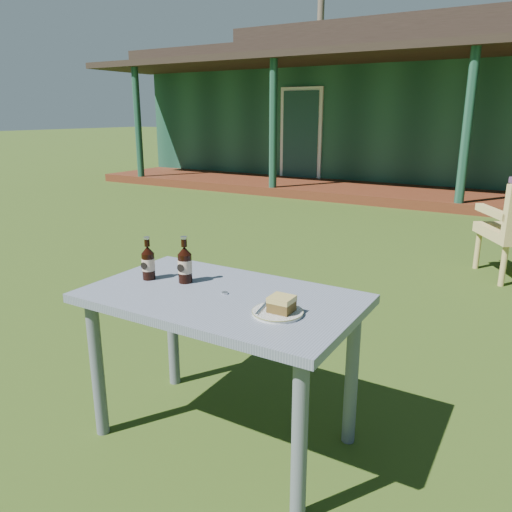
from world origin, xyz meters
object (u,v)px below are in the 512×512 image
Objects in this scene: cafe_table at (222,316)px; cola_bottle_far at (148,262)px; plate at (278,312)px; cake_slice at (282,304)px; cola_bottle_near at (185,264)px.

cola_bottle_far is (-0.41, -0.00, 0.18)m from cafe_table.
cola_bottle_far is (-0.73, 0.07, 0.07)m from plate.
cake_slice is (0.33, -0.07, 0.15)m from cafe_table.
cake_slice reaches higher than plate.
cola_bottle_far is at bearing 174.92° from cake_slice.
cake_slice is 0.42× the size of cola_bottle_near.
cake_slice is at bearing -5.08° from cola_bottle_far.
cola_bottle_near is 0.19m from cola_bottle_far.
cake_slice is 0.45× the size of cola_bottle_far.
plate is 2.22× the size of cake_slice.
cake_slice is at bearing -11.67° from cola_bottle_near.
plate is at bearing -5.47° from cola_bottle_far.
cola_bottle_near is at bearing 168.13° from cafe_table.
cola_bottle_near is (-0.24, 0.05, 0.19)m from cafe_table.
cola_bottle_near reaches higher than plate.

